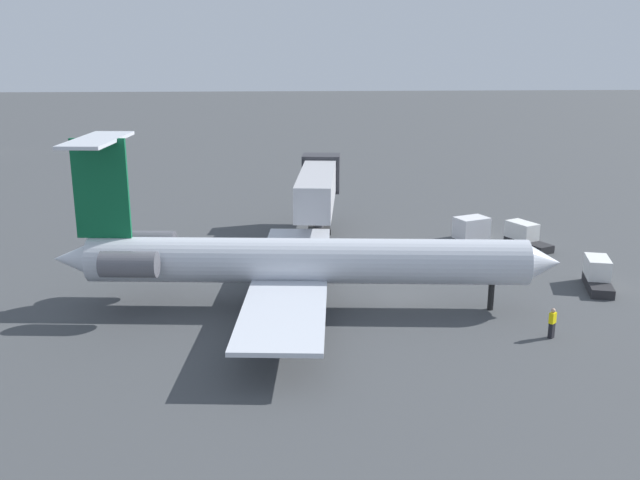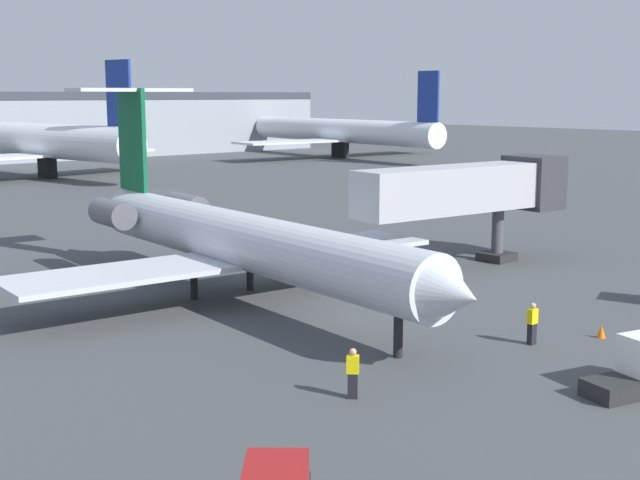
{
  "view_description": "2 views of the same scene",
  "coord_description": "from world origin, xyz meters",
  "px_view_note": "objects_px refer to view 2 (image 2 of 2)",
  "views": [
    {
      "loc": [
        -40.32,
        7.41,
        15.36
      ],
      "look_at": [
        1.04,
        4.98,
        3.85
      ],
      "focal_mm": 39.84,
      "sensor_mm": 36.0,
      "label": 1
    },
    {
      "loc": [
        -24.18,
        -26.38,
        9.78
      ],
      "look_at": [
        2.2,
        3.18,
        3.06
      ],
      "focal_mm": 48.13,
      "sensor_mm": 36.0,
      "label": 2
    }
  ],
  "objects_px": {
    "jet_bridge": "(475,189)",
    "parked_airliner_east_mid": "(341,131)",
    "ground_crew_loader": "(532,323)",
    "ground_crew_marshaller": "(353,373)",
    "regional_jet": "(233,236)",
    "parked_airliner_centre": "(47,142)",
    "traffic_cone_mid": "(601,331)"
  },
  "relations": [
    {
      "from": "jet_bridge",
      "to": "parked_airliner_east_mid",
      "type": "relative_size",
      "value": 0.34
    },
    {
      "from": "ground_crew_loader",
      "to": "ground_crew_marshaller",
      "type": "bearing_deg",
      "value": 178.18
    },
    {
      "from": "regional_jet",
      "to": "parked_airliner_east_mid",
      "type": "relative_size",
      "value": 0.7
    },
    {
      "from": "ground_crew_marshaller",
      "to": "parked_airliner_centre",
      "type": "height_order",
      "value": "parked_airliner_centre"
    },
    {
      "from": "ground_crew_marshaller",
      "to": "traffic_cone_mid",
      "type": "xyz_separation_m",
      "value": [
        12.47,
        -1.66,
        -0.58
      ]
    },
    {
      "from": "ground_crew_marshaller",
      "to": "traffic_cone_mid",
      "type": "relative_size",
      "value": 3.07
    },
    {
      "from": "ground_crew_loader",
      "to": "regional_jet",
      "type": "bearing_deg",
      "value": 106.5
    },
    {
      "from": "regional_jet",
      "to": "ground_crew_loader",
      "type": "height_order",
      "value": "regional_jet"
    },
    {
      "from": "parked_airliner_centre",
      "to": "traffic_cone_mid",
      "type": "bearing_deg",
      "value": -98.93
    },
    {
      "from": "regional_jet",
      "to": "ground_crew_marshaller",
      "type": "relative_size",
      "value": 17.8
    },
    {
      "from": "regional_jet",
      "to": "ground_crew_marshaller",
      "type": "distance_m",
      "value": 15.08
    },
    {
      "from": "ground_crew_loader",
      "to": "parked_airliner_centre",
      "type": "bearing_deg",
      "value": 78.87
    },
    {
      "from": "regional_jet",
      "to": "parked_airliner_east_mid",
      "type": "distance_m",
      "value": 94.79
    },
    {
      "from": "traffic_cone_mid",
      "to": "parked_airliner_east_mid",
      "type": "distance_m",
      "value": 101.77
    },
    {
      "from": "ground_crew_loader",
      "to": "parked_airliner_centre",
      "type": "relative_size",
      "value": 0.05
    },
    {
      "from": "jet_bridge",
      "to": "parked_airliner_east_mid",
      "type": "distance_m",
      "value": 86.25
    },
    {
      "from": "ground_crew_loader",
      "to": "parked_airliner_east_mid",
      "type": "relative_size",
      "value": 0.04
    },
    {
      "from": "jet_bridge",
      "to": "parked_airliner_centre",
      "type": "bearing_deg",
      "value": 86.37
    },
    {
      "from": "traffic_cone_mid",
      "to": "parked_airliner_east_mid",
      "type": "bearing_deg",
      "value": 52.85
    },
    {
      "from": "parked_airliner_east_mid",
      "to": "ground_crew_marshaller",
      "type": "bearing_deg",
      "value": -132.94
    },
    {
      "from": "ground_crew_marshaller",
      "to": "ground_crew_loader",
      "type": "height_order",
      "value": "same"
    },
    {
      "from": "traffic_cone_mid",
      "to": "ground_crew_marshaller",
      "type": "bearing_deg",
      "value": 172.4
    },
    {
      "from": "regional_jet",
      "to": "ground_crew_loader",
      "type": "xyz_separation_m",
      "value": [
        4.21,
        -14.22,
        -2.2
      ]
    },
    {
      "from": "regional_jet",
      "to": "parked_airliner_east_mid",
      "type": "height_order",
      "value": "parked_airliner_east_mid"
    },
    {
      "from": "parked_airliner_east_mid",
      "to": "traffic_cone_mid",
      "type": "bearing_deg",
      "value": -127.15
    },
    {
      "from": "parked_airliner_centre",
      "to": "ground_crew_loader",
      "type": "bearing_deg",
      "value": -101.13
    },
    {
      "from": "ground_crew_marshaller",
      "to": "parked_airliner_east_mid",
      "type": "xyz_separation_m",
      "value": [
        73.89,
        79.39,
        3.26
      ]
    },
    {
      "from": "ground_crew_loader",
      "to": "traffic_cone_mid",
      "type": "distance_m",
      "value": 3.26
    },
    {
      "from": "regional_jet",
      "to": "parked_airliner_centre",
      "type": "relative_size",
      "value": 0.91
    },
    {
      "from": "parked_airliner_east_mid",
      "to": "ground_crew_loader",
      "type": "bearing_deg",
      "value": -128.9
    },
    {
      "from": "traffic_cone_mid",
      "to": "parked_airliner_east_mid",
      "type": "height_order",
      "value": "parked_airliner_east_mid"
    },
    {
      "from": "ground_crew_loader",
      "to": "parked_airliner_east_mid",
      "type": "height_order",
      "value": "parked_airliner_east_mid"
    }
  ]
}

